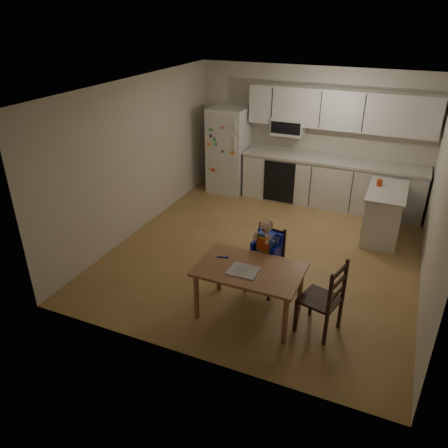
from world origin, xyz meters
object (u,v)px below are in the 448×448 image
dining_table (250,275)px  chair_booster (267,248)px  red_cup (380,183)px  kitchen_island (384,213)px  chair_side (328,295)px  refrigerator (229,150)px

dining_table → chair_booster: chair_booster is taller
red_cup → dining_table: red_cup is taller
kitchen_island → chair_side: 2.79m
chair_side → dining_table: bearing=-73.8°
red_cup → kitchen_island: bearing=-41.0°
chair_booster → chair_side: 1.11m
chair_booster → refrigerator: bearing=131.4°
refrigerator → red_cup: (2.99, -0.77, 0.04)m
kitchen_island → refrigerator: bearing=163.9°
red_cup → chair_booster: size_ratio=0.10×
refrigerator → chair_side: refrigerator is taller
red_cup → chair_booster: (-1.13, -2.31, -0.26)m
dining_table → chair_booster: 0.62m
chair_booster → red_cup: bearing=74.3°
red_cup → refrigerator: bearing=165.5°
dining_table → refrigerator: bearing=116.5°
kitchen_island → red_cup: (-0.15, 0.13, 0.47)m
refrigerator → dining_table: refrigerator is taller
red_cup → chair_side: 2.93m
kitchen_island → chair_side: size_ratio=1.19×
kitchen_island → chair_booster: chair_booster is taller
refrigerator → chair_side: size_ratio=1.79×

